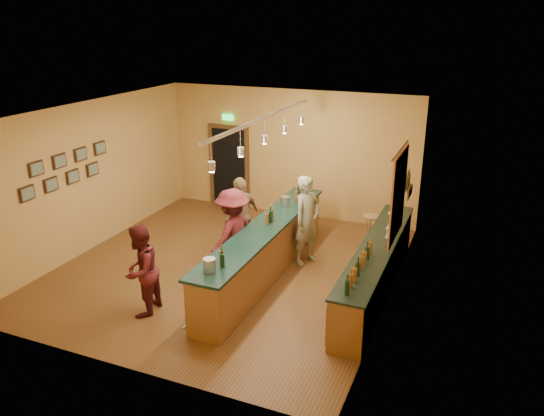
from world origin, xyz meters
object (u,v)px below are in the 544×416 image
at_px(customer_b, 241,216).
at_px(back_counter, 376,268).
at_px(bartender, 307,220).
at_px(customer_a, 141,271).
at_px(bar_stool, 371,222).
at_px(tasting_bar, 265,247).
at_px(customer_c, 233,234).

bearing_deg(customer_b, back_counter, 93.79).
distance_m(back_counter, bartender, 1.81).
relative_size(customer_a, bar_stool, 2.14).
distance_m(tasting_bar, bar_stool, 2.67).
distance_m(bartender, bar_stool, 1.66).
bearing_deg(bartender, back_counter, -91.45).
relative_size(tasting_bar, customer_b, 2.99).
relative_size(customer_a, customer_b, 0.95).
xyz_separation_m(tasting_bar, customer_b, (-0.89, 0.81, 0.25)).
xyz_separation_m(customer_b, customer_c, (0.34, -1.10, 0.05)).
bearing_deg(tasting_bar, bar_stool, 52.48).
height_order(customer_c, bar_stool, customer_c).
xyz_separation_m(tasting_bar, customer_c, (-0.55, -0.29, 0.30)).
bearing_deg(customer_c, back_counter, 113.35).
height_order(back_counter, customer_c, customer_c).
xyz_separation_m(customer_c, bar_stool, (2.18, 2.41, -0.29)).
height_order(customer_b, bar_stool, customer_b).
distance_m(bartender, customer_b, 1.45).
relative_size(tasting_bar, bartender, 2.75).
bearing_deg(customer_a, tasting_bar, 140.80).
bearing_deg(customer_a, bartender, 141.33).
bearing_deg(back_counter, bar_stool, 105.13).
height_order(tasting_bar, customer_a, customer_a).
bearing_deg(bartender, customer_a, 169.83).
distance_m(bartender, customer_a, 3.57).
bearing_deg(customer_c, tasting_bar, 131.48).
xyz_separation_m(back_counter, customer_b, (-3.04, 0.63, 0.37)).
xyz_separation_m(back_counter, tasting_bar, (-2.15, -0.18, 0.12)).
bearing_deg(customer_c, bar_stool, 151.34).
relative_size(back_counter, customer_a, 2.82).
height_order(back_counter, bar_stool, back_counter).
height_order(bartender, customer_c, bartender).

